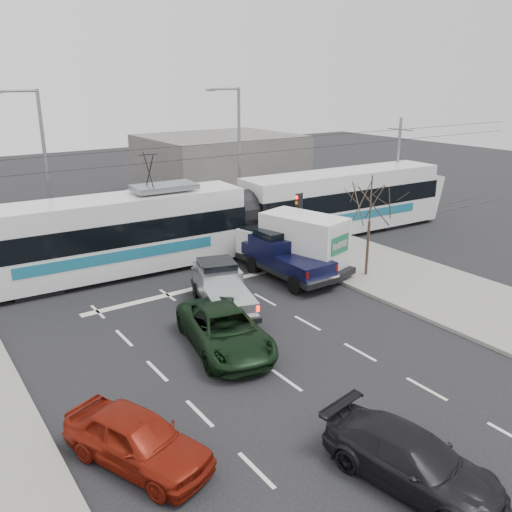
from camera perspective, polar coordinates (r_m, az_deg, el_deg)
ground at (r=21.51m, az=1.91°, el=-8.18°), size 120.00×120.00×0.00m
sidewalk_right at (r=27.38m, az=17.27°, el=-2.89°), size 6.00×60.00×0.15m
rails at (r=29.51m, az=-9.71°, el=-0.90°), size 60.00×1.60×0.03m
building_right at (r=46.45m, az=-3.83°, el=9.50°), size 12.00×10.00×5.00m
bare_tree at (r=26.84m, az=11.97°, el=5.44°), size 2.40×2.40×5.00m
traffic_signal at (r=29.17m, az=4.62°, el=4.68°), size 0.44×0.44×3.60m
street_lamp_near at (r=35.22m, az=-2.04°, el=11.00°), size 2.38×0.25×9.00m
street_lamp_far at (r=32.58m, az=-21.58°, el=9.16°), size 2.38×0.25×9.00m
catenary at (r=28.49m, az=-10.12°, el=6.47°), size 60.00×0.20×7.00m
tram at (r=30.77m, az=-1.72°, el=4.24°), size 29.18×4.33×5.93m
silver_pickup at (r=23.60m, az=-3.70°, el=-3.21°), size 3.19×5.52×1.90m
box_truck at (r=27.67m, az=4.14°, el=1.32°), size 3.63×6.50×3.08m
navy_pickup at (r=27.02m, az=2.95°, el=0.06°), size 2.16×5.49×2.31m
green_car at (r=20.13m, az=-3.30°, el=-7.77°), size 3.55×5.79×1.50m
red_car at (r=15.04m, az=-12.43°, el=-18.28°), size 3.22×4.63×1.46m
dark_car at (r=14.67m, az=16.10°, el=-19.94°), size 2.68×4.92×1.35m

